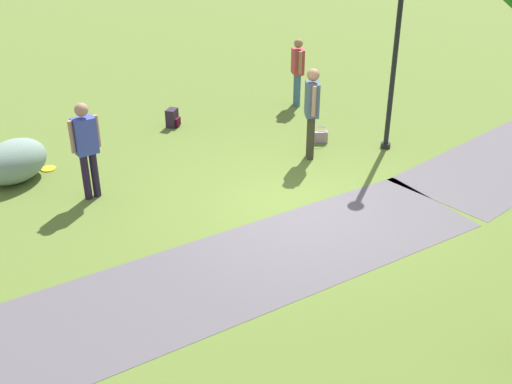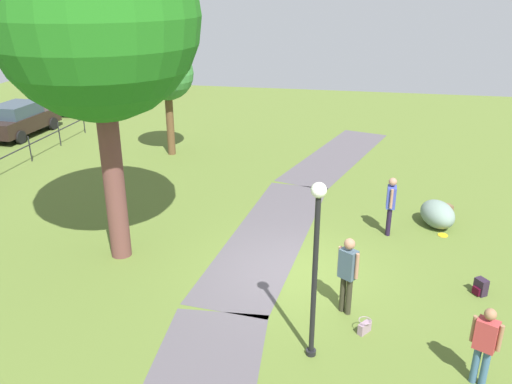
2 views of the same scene
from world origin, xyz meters
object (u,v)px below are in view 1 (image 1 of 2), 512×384
object	(u,v)px
lamp_post	(397,40)
frisbee_on_grass	(48,169)
passerby_on_path	(298,68)
spare_backpack_on_lawn	(173,118)
man_near_boulder	(86,144)
handbag_on_grass	(320,136)
lawn_boulder	(14,161)
woman_with_handbag	(312,107)

from	to	relation	value
lamp_post	frisbee_on_grass	size ratio (longest dim) A/B	12.85
passerby_on_path	spare_backpack_on_lawn	world-z (taller)	passerby_on_path
man_near_boulder	frisbee_on_grass	xyz separation A→B (m)	(0.20, -1.56, -0.99)
lamp_post	handbag_on_grass	size ratio (longest dim) A/B	9.45
handbag_on_grass	lawn_boulder	bearing A→B (deg)	-20.65
woman_with_handbag	handbag_on_grass	world-z (taller)	woman_with_handbag
lawn_boulder	passerby_on_path	size ratio (longest dim) A/B	0.95
lamp_post	spare_backpack_on_lawn	xyz separation A→B (m)	(2.84, -3.65, -2.02)
lamp_post	woman_with_handbag	xyz separation A→B (m)	(1.55, -0.60, -1.16)
lamp_post	frisbee_on_grass	world-z (taller)	lamp_post
lamp_post	man_near_boulder	xyz separation A→B (m)	(5.64, -1.68, -1.21)
passerby_on_path	man_near_boulder	bearing A→B (deg)	12.87
spare_backpack_on_lawn	frisbee_on_grass	distance (m)	3.04
woman_with_handbag	passerby_on_path	distance (m)	3.00
woman_with_handbag	man_near_boulder	xyz separation A→B (m)	(4.10, -1.09, -0.05)
woman_with_handbag	frisbee_on_grass	world-z (taller)	woman_with_handbag
man_near_boulder	spare_backpack_on_lawn	size ratio (longest dim) A/B	4.31
lamp_post	woman_with_handbag	size ratio (longest dim) A/B	1.99
lamp_post	man_near_boulder	distance (m)	6.01
lawn_boulder	woman_with_handbag	xyz separation A→B (m)	(-4.92, 2.53, 0.67)
spare_backpack_on_lawn	frisbee_on_grass	size ratio (longest dim) A/B	1.43
passerby_on_path	handbag_on_grass	world-z (taller)	passerby_on_path
passerby_on_path	frisbee_on_grass	distance (m)	6.14
lawn_boulder	handbag_on_grass	size ratio (longest dim) A/B	4.00
lawn_boulder	handbag_on_grass	world-z (taller)	lawn_boulder
handbag_on_grass	spare_backpack_on_lawn	world-z (taller)	spare_backpack_on_lawn
lamp_post	lawn_boulder	xyz separation A→B (m)	(6.46, -3.12, -1.83)
man_near_boulder	passerby_on_path	bearing A→B (deg)	-167.13
spare_backpack_on_lawn	woman_with_handbag	bearing A→B (deg)	112.99
lamp_post	man_near_boulder	world-z (taller)	lamp_post
spare_backpack_on_lawn	passerby_on_path	bearing A→B (deg)	168.37
lawn_boulder	passerby_on_path	distance (m)	6.71
lawn_boulder	man_near_boulder	bearing A→B (deg)	119.72
handbag_on_grass	lamp_post	bearing A→B (deg)	130.86
lamp_post	lawn_boulder	bearing A→B (deg)	-25.80
lamp_post	woman_with_handbag	distance (m)	2.02
lawn_boulder	woman_with_handbag	distance (m)	5.57
man_near_boulder	handbag_on_grass	xyz separation A→B (m)	(-4.76, 0.66, -0.86)
woman_with_handbag	passerby_on_path	bearing A→B (deg)	-126.07
spare_backpack_on_lawn	handbag_on_grass	bearing A→B (deg)	126.65
man_near_boulder	handbag_on_grass	world-z (taller)	man_near_boulder
woman_with_handbag	handbag_on_grass	size ratio (longest dim) A/B	4.74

